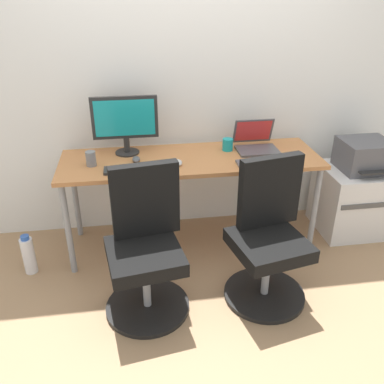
% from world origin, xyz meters
% --- Properties ---
extents(ground_plane, '(5.28, 5.28, 0.00)m').
position_xyz_m(ground_plane, '(0.00, 0.00, 0.00)').
color(ground_plane, '#9E7A56').
extents(back_wall, '(4.40, 0.04, 2.60)m').
position_xyz_m(back_wall, '(0.00, 0.38, 1.30)').
color(back_wall, white).
rests_on(back_wall, ground).
extents(desk, '(1.91, 0.60, 0.74)m').
position_xyz_m(desk, '(0.00, 0.00, 0.68)').
color(desk, '#B77542').
rests_on(desk, ground).
extents(office_chair_left, '(0.54, 0.54, 0.94)m').
position_xyz_m(office_chair_left, '(-0.38, -0.66, 0.42)').
color(office_chair_left, black).
rests_on(office_chair_left, ground).
extents(office_chair_right, '(0.54, 0.54, 0.94)m').
position_xyz_m(office_chair_right, '(0.40, -0.66, 0.42)').
color(office_chair_right, black).
rests_on(office_chair_right, ground).
extents(side_cabinet, '(0.60, 0.52, 0.55)m').
position_xyz_m(side_cabinet, '(1.39, 0.01, 0.28)').
color(side_cabinet, silver).
rests_on(side_cabinet, ground).
extents(printer, '(0.38, 0.40, 0.24)m').
position_xyz_m(printer, '(1.39, 0.01, 0.67)').
color(printer, '#515156').
rests_on(printer, side_cabinet).
extents(water_bottle_on_floor, '(0.09, 0.09, 0.31)m').
position_xyz_m(water_bottle_on_floor, '(-1.21, -0.21, 0.15)').
color(water_bottle_on_floor, white).
rests_on(water_bottle_on_floor, ground).
extents(desktop_monitor, '(0.48, 0.18, 0.43)m').
position_xyz_m(desktop_monitor, '(-0.46, 0.16, 0.99)').
color(desktop_monitor, '#262626').
rests_on(desktop_monitor, desk).
extents(open_laptop, '(0.31, 0.29, 0.22)m').
position_xyz_m(open_laptop, '(0.52, 0.10, 0.80)').
color(open_laptop, '#4C4C51').
rests_on(open_laptop, desk).
extents(keyboard_by_monitor, '(0.34, 0.12, 0.02)m').
position_xyz_m(keyboard_by_monitor, '(-0.45, -0.17, 0.75)').
color(keyboard_by_monitor, '#2D2D2D').
rests_on(keyboard_by_monitor, desk).
extents(keyboard_by_laptop, '(0.34, 0.12, 0.02)m').
position_xyz_m(keyboard_by_laptop, '(0.47, -0.19, 0.75)').
color(keyboard_by_laptop, '#515156').
rests_on(keyboard_by_laptop, desk).
extents(mouse_by_monitor, '(0.06, 0.10, 0.03)m').
position_xyz_m(mouse_by_monitor, '(-0.40, -0.01, 0.76)').
color(mouse_by_monitor, '#515156').
rests_on(mouse_by_monitor, desk).
extents(mouse_by_laptop, '(0.06, 0.10, 0.03)m').
position_xyz_m(mouse_by_laptop, '(-0.11, -0.12, 0.76)').
color(mouse_by_laptop, '#B7B7B7').
rests_on(mouse_by_laptop, desk).
extents(coffee_mug, '(0.08, 0.08, 0.09)m').
position_xyz_m(coffee_mug, '(0.30, 0.11, 0.79)').
color(coffee_mug, teal).
rests_on(coffee_mug, desk).
extents(pen_cup, '(0.07, 0.07, 0.10)m').
position_xyz_m(pen_cup, '(-0.71, -0.04, 0.79)').
color(pen_cup, slate).
rests_on(pen_cup, desk).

